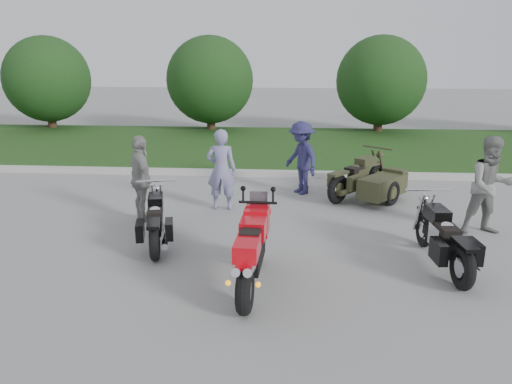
# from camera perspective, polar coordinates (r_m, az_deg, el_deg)

# --- Properties ---
(ground) EXTENTS (80.00, 80.00, 0.00)m
(ground) POSITION_cam_1_polar(r_m,az_deg,el_deg) (8.24, 0.48, -8.35)
(ground) COLOR gray
(ground) RESTS_ON ground
(curb) EXTENTS (60.00, 0.30, 0.15)m
(curb) POSITION_cam_1_polar(r_m,az_deg,el_deg) (13.91, 2.13, 2.12)
(curb) COLOR #B9B7AE
(curb) RESTS_ON ground
(grass_strip) EXTENTS (60.00, 8.00, 0.14)m
(grass_strip) POSITION_cam_1_polar(r_m,az_deg,el_deg) (17.97, 2.65, 5.25)
(grass_strip) COLOR #34541C
(grass_strip) RESTS_ON ground
(tree_far_left) EXTENTS (3.60, 3.60, 4.00)m
(tree_far_left) POSITION_cam_1_polar(r_m,az_deg,el_deg) (23.51, -22.74, 11.80)
(tree_far_left) COLOR #3F2B1C
(tree_far_left) RESTS_ON ground
(tree_mid_left) EXTENTS (3.60, 3.60, 4.00)m
(tree_mid_left) POSITION_cam_1_polar(r_m,az_deg,el_deg) (21.32, -5.27, 12.64)
(tree_mid_left) COLOR #3F2B1C
(tree_mid_left) RESTS_ON ground
(tree_mid_right) EXTENTS (3.60, 3.60, 4.00)m
(tree_mid_right) POSITION_cam_1_polar(r_m,az_deg,el_deg) (21.32, 14.07, 12.24)
(tree_mid_right) COLOR #3F2B1C
(tree_mid_right) RESTS_ON ground
(sportbike_red) EXTENTS (0.41, 2.21, 1.05)m
(sportbike_red) POSITION_cam_1_polar(r_m,az_deg,el_deg) (7.24, -0.49, -6.60)
(sportbike_red) COLOR black
(sportbike_red) RESTS_ON ground
(cruiser_left) EXTENTS (0.70, 2.13, 0.83)m
(cruiser_left) POSITION_cam_1_polar(r_m,az_deg,el_deg) (9.07, -11.34, -3.48)
(cruiser_left) COLOR black
(cruiser_left) RESTS_ON ground
(cruiser_right) EXTENTS (0.50, 2.33, 0.90)m
(cruiser_right) POSITION_cam_1_polar(r_m,az_deg,el_deg) (8.51, 20.76, -5.31)
(cruiser_right) COLOR black
(cruiser_right) RESTS_ON ground
(cruiser_sidecar) EXTENTS (1.94, 2.17, 0.91)m
(cruiser_sidecar) POSITION_cam_1_polar(r_m,az_deg,el_deg) (11.85, 13.03, 1.02)
(cruiser_sidecar) COLOR black
(cruiser_sidecar) RESTS_ON ground
(person_stripe) EXTENTS (0.66, 0.44, 1.78)m
(person_stripe) POSITION_cam_1_polar(r_m,az_deg,el_deg) (10.84, -3.98, 2.56)
(person_stripe) COLOR #7F7CA9
(person_stripe) RESTS_ON ground
(person_grey) EXTENTS (1.01, 0.84, 1.88)m
(person_grey) POSITION_cam_1_polar(r_m,az_deg,el_deg) (10.30, 25.23, 0.61)
(person_grey) COLOR gray
(person_grey) RESTS_ON ground
(person_denim) EXTENTS (1.18, 1.31, 1.76)m
(person_denim) POSITION_cam_1_polar(r_m,az_deg,el_deg) (12.11, 5.20, 3.89)
(person_denim) COLOR navy
(person_denim) RESTS_ON ground
(person_back) EXTENTS (0.94, 1.10, 1.77)m
(person_back) POSITION_cam_1_polar(r_m,az_deg,el_deg) (10.33, -12.97, 1.48)
(person_back) COLOR gray
(person_back) RESTS_ON ground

